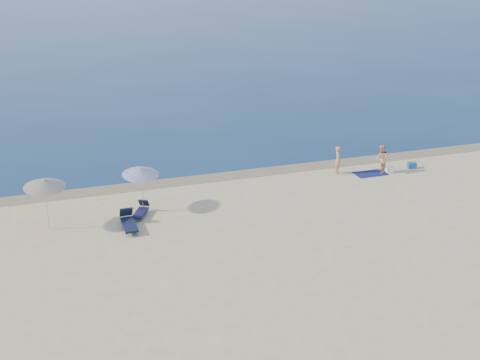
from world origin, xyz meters
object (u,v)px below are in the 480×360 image
object	(u,v)px
person_right	(381,159)
umbrella_near	(141,172)
person_left	(338,160)
blue_cooler	(412,165)

from	to	relation	value
person_right	umbrella_near	bearing A→B (deg)	-66.71
person_right	umbrella_near	world-z (taller)	umbrella_near
person_left	person_right	size ratio (longest dim) A/B	0.98
blue_cooler	umbrella_near	world-z (taller)	umbrella_near
person_left	blue_cooler	bearing A→B (deg)	-70.30
person_left	umbrella_near	world-z (taller)	umbrella_near
person_left	umbrella_near	xyz separation A→B (m)	(-11.54, -1.67, 1.20)
person_right	blue_cooler	bearing A→B (deg)	112.90
person_right	blue_cooler	xyz separation A→B (m)	(2.17, 0.13, -0.66)
person_left	person_right	bearing A→B (deg)	-79.74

